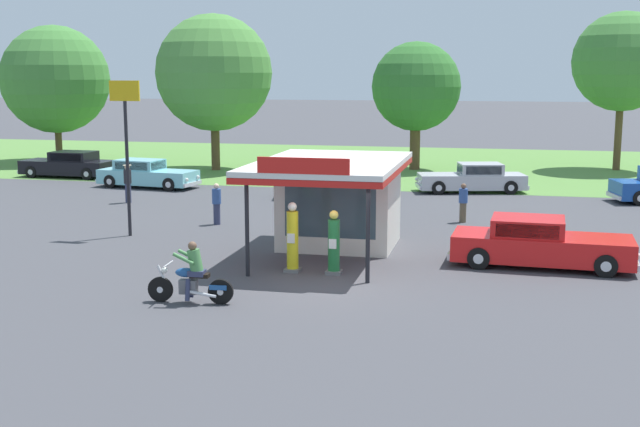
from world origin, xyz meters
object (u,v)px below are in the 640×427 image
motorcycle_with_rider (192,278)px  parked_car_back_row_far_left (334,183)px  bystander_admiring_sedan (217,203)px  bystander_standing_back_lot (463,202)px  bystander_leaning_by_kiosk (128,182)px  roadside_pole_sign (126,132)px  gas_pump_nearside (293,240)px  gas_pump_offside (334,245)px  parked_car_back_row_centre_left (69,165)px  featured_classic_sedan (539,244)px  parked_car_back_row_far_right (473,179)px  parked_car_back_row_left (146,174)px

motorcycle_with_rider → parked_car_back_row_far_left: size_ratio=0.42×
bystander_admiring_sedan → bystander_standing_back_lot: size_ratio=1.04×
bystander_leaning_by_kiosk → roadside_pole_sign: bearing=-63.7°
bystander_standing_back_lot → bystander_admiring_sedan: bearing=-164.6°
gas_pump_nearside → bystander_standing_back_lot: 10.13m
gas_pump_nearside → gas_pump_offside: 1.23m
parked_car_back_row_far_left → bystander_leaning_by_kiosk: bearing=-158.2°
bystander_leaning_by_kiosk → roadside_pole_sign: 8.15m
parked_car_back_row_far_left → parked_car_back_row_centre_left: 16.45m
bystander_leaning_by_kiosk → gas_pump_nearside: bearing=-46.0°
featured_classic_sedan → parked_car_back_row_far_right: size_ratio=1.00×
parked_car_back_row_far_left → bystander_standing_back_lot: bystander_standing_back_lot is taller
motorcycle_with_rider → parked_car_back_row_far_left: motorcycle_with_rider is taller
gas_pump_nearside → featured_classic_sedan: bearing=18.2°
parked_car_back_row_far_right → parked_car_back_row_left: 16.25m
gas_pump_nearside → roadside_pole_sign: 8.42m
bystander_admiring_sedan → featured_classic_sedan: bearing=-20.1°
featured_classic_sedan → parked_car_back_row_centre_left: (-24.62, 16.08, -0.00)m
parked_car_back_row_left → bystander_leaning_by_kiosk: 4.94m
bystander_leaning_by_kiosk → bystander_standing_back_lot: 14.87m
parked_car_back_row_centre_left → roadside_pole_sign: 18.27m
bystander_leaning_by_kiosk → gas_pump_offside: bearing=-42.8°
motorcycle_with_rider → roadside_pole_sign: 9.74m
featured_classic_sedan → bystander_standing_back_lot: bystander_standing_back_lot is taller
parked_car_back_row_left → featured_classic_sedan: bearing=-35.2°
motorcycle_with_rider → bystander_standing_back_lot: (6.05, 12.84, 0.14)m
parked_car_back_row_far_left → parked_car_back_row_far_right: bearing=27.7°
featured_classic_sedan → bystander_admiring_sedan: 12.47m
motorcycle_with_rider → parked_car_back_row_left: bearing=117.6°
parked_car_back_row_left → bystander_standing_back_lot: 17.30m
motorcycle_with_rider → bystander_leaning_by_kiosk: size_ratio=1.29×
gas_pump_nearside → roadside_pole_sign: size_ratio=0.38×
parked_car_back_row_far_right → parked_car_back_row_centre_left: size_ratio=1.03×
parked_car_back_row_centre_left → bystander_standing_back_lot: size_ratio=3.51×
parked_car_back_row_far_right → bystander_leaning_by_kiosk: (-14.84, -6.71, 0.28)m
gas_pump_offside → bystander_leaning_by_kiosk: size_ratio=1.08×
featured_classic_sedan → bystander_leaning_by_kiosk: (-17.37, 8.43, 0.25)m
featured_classic_sedan → bystander_leaning_by_kiosk: bearing=154.1°
parked_car_back_row_far_right → bystander_admiring_sedan: 14.20m
parked_car_back_row_left → bystander_admiring_sedan: bystander_admiring_sedan is taller
parked_car_back_row_left → gas_pump_nearside: bearing=-53.0°
parked_car_back_row_far_left → parked_car_back_row_centre_left: size_ratio=0.99×
gas_pump_offside → parked_car_back_row_far_right: gas_pump_offside is taller
motorcycle_with_rider → parked_car_back_row_far_right: 22.03m
parked_car_back_row_left → bystander_leaning_by_kiosk: bystander_leaning_by_kiosk is taller
motorcycle_with_rider → parked_car_back_row_far_right: size_ratio=0.40×
gas_pump_offside → featured_classic_sedan: (5.78, 2.30, -0.17)m
featured_classic_sedan → parked_car_back_row_far_right: featured_classic_sedan is taller
roadside_pole_sign → gas_pump_offside: bearing=-25.2°
motorcycle_with_rider → parked_car_back_row_left: 21.68m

